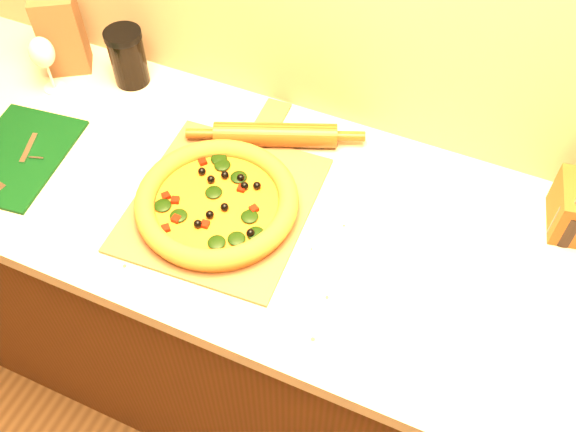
# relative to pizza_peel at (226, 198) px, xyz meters

# --- Properties ---
(cabinet) EXTENTS (2.80, 0.65, 0.86)m
(cabinet) POSITION_rel_pizza_peel_xyz_m (0.19, 0.02, -0.47)
(cabinet) COLOR #4C2C10
(cabinet) RESTS_ON ground
(countertop) EXTENTS (2.84, 0.68, 0.04)m
(countertop) POSITION_rel_pizza_peel_xyz_m (0.19, 0.02, -0.02)
(countertop) COLOR beige
(countertop) RESTS_ON cabinet
(pizza_peel) EXTENTS (0.40, 0.57, 0.01)m
(pizza_peel) POSITION_rel_pizza_peel_xyz_m (0.00, 0.00, 0.00)
(pizza_peel) COLOR brown
(pizza_peel) RESTS_ON countertop
(pizza) EXTENTS (0.35, 0.35, 0.05)m
(pizza) POSITION_rel_pizza_peel_xyz_m (0.00, -0.04, 0.03)
(pizza) COLOR #C37E30
(pizza) RESTS_ON pizza_peel
(cutting_board) EXTENTS (0.25, 0.32, 0.02)m
(cutting_board) POSITION_rel_pizza_peel_xyz_m (-0.50, -0.08, 0.00)
(cutting_board) COLOR black
(cutting_board) RESTS_ON countertop
(bottle_cap) EXTENTS (0.03, 0.03, 0.01)m
(bottle_cap) POSITION_rel_pizza_peel_xyz_m (-0.44, -0.17, -0.00)
(bottle_cap) COLOR black
(bottle_cap) RESTS_ON countertop
(pepper_grinder) EXTENTS (0.06, 0.06, 0.12)m
(pepper_grinder) POSITION_rel_pizza_peel_xyz_m (0.69, 0.20, 0.04)
(pepper_grinder) COLOR black
(pepper_grinder) RESTS_ON countertop
(rolling_pin) EXTENTS (0.40, 0.18, 0.06)m
(rolling_pin) POSITION_rel_pizza_peel_xyz_m (0.03, 0.20, 0.02)
(rolling_pin) COLOR #522F0E
(rolling_pin) RESTS_ON countertop
(wine_glass) EXTENTS (0.06, 0.06, 0.15)m
(wine_glass) POSITION_rel_pizza_peel_xyz_m (-0.57, 0.15, 0.10)
(wine_glass) COLOR silver
(wine_glass) RESTS_ON countertop
(paper_bag) EXTENTS (0.13, 0.13, 0.21)m
(paper_bag) POSITION_rel_pizza_peel_xyz_m (-0.58, 0.24, 0.10)
(paper_bag) COLOR brown
(paper_bag) RESTS_ON countertop
(dark_jar) EXTENTS (0.09, 0.09, 0.15)m
(dark_jar) POSITION_rel_pizza_peel_xyz_m (-0.40, 0.26, 0.07)
(dark_jar) COLOR black
(dark_jar) RESTS_ON countertop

